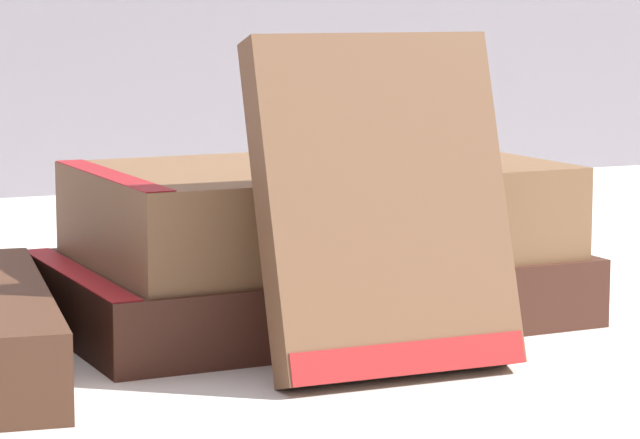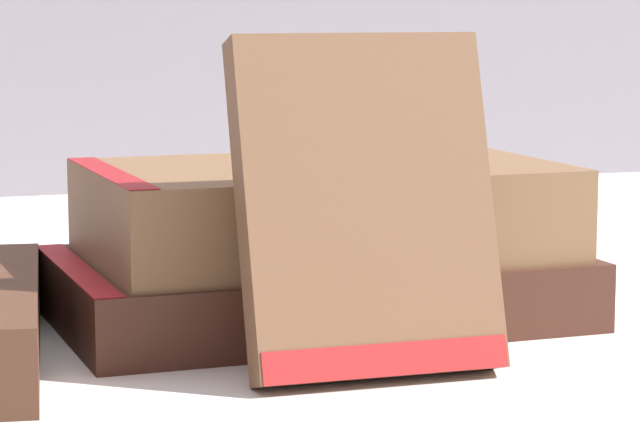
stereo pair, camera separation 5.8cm
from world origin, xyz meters
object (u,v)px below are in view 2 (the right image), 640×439
at_px(book_leaning_front, 367,219).
at_px(pocket_watch, 411,156).
at_px(book_flat_bottom, 303,289).
at_px(reading_glasses, 125,279).
at_px(book_flat_top, 312,211).

bearing_deg(book_leaning_front, pocket_watch, 59.28).
xyz_separation_m(book_flat_bottom, reading_glasses, (-0.06, 0.12, -0.01)).
relative_size(book_flat_top, pocket_watch, 3.38).
height_order(book_flat_top, reading_glasses, book_flat_top).
distance_m(book_leaning_front, reading_glasses, 0.22).
distance_m(book_flat_top, book_leaning_front, 0.09).
xyz_separation_m(book_flat_bottom, book_flat_top, (0.00, -0.00, 0.03)).
bearing_deg(book_flat_bottom, book_leaning_front, -94.67).
relative_size(book_leaning_front, pocket_watch, 2.11).
bearing_deg(book_flat_bottom, book_flat_top, -24.31).
bearing_deg(reading_glasses, book_flat_bottom, -74.25).
relative_size(book_flat_bottom, reading_glasses, 2.05).
bearing_deg(pocket_watch, reading_glasses, 129.88).
bearing_deg(pocket_watch, book_flat_bottom, 170.20).
height_order(book_flat_bottom, book_flat_top, book_flat_top).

